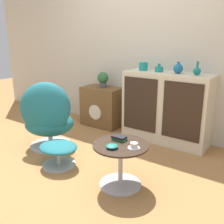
{
  "coord_description": "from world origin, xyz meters",
  "views": [
    {
      "loc": [
        1.92,
        -1.94,
        1.45
      ],
      "look_at": [
        0.2,
        0.5,
        0.55
      ],
      "focal_mm": 42.0,
      "sensor_mm": 36.0,
      "label": 1
    }
  ],
  "objects_px": {
    "ottoman": "(58,150)",
    "coffee_table": "(120,162)",
    "tv_console": "(102,107)",
    "vase_rightmost": "(197,71)",
    "bowl": "(112,146)",
    "teacup": "(134,146)",
    "vase_inner_left": "(159,69)",
    "sideboard": "(166,108)",
    "book_stack": "(119,138)",
    "potted_plant": "(103,79)",
    "vase_leftmost": "(143,66)",
    "egg_chair": "(47,117)",
    "vase_inner_right": "(178,69)"
  },
  "relations": [
    {
      "from": "coffee_table",
      "to": "bowl",
      "type": "distance_m",
      "value": 0.23
    },
    {
      "from": "vase_leftmost",
      "to": "vase_rightmost",
      "type": "relative_size",
      "value": 0.72
    },
    {
      "from": "egg_chair",
      "to": "book_stack",
      "type": "relative_size",
      "value": 6.49
    },
    {
      "from": "ottoman",
      "to": "vase_inner_left",
      "type": "bearing_deg",
      "value": 68.51
    },
    {
      "from": "ottoman",
      "to": "book_stack",
      "type": "height_order",
      "value": "book_stack"
    },
    {
      "from": "vase_leftmost",
      "to": "vase_inner_left",
      "type": "xyz_separation_m",
      "value": [
        0.24,
        -0.0,
        -0.02
      ]
    },
    {
      "from": "tv_console",
      "to": "coffee_table",
      "type": "relative_size",
      "value": 1.2
    },
    {
      "from": "coffee_table",
      "to": "vase_inner_right",
      "type": "height_order",
      "value": "vase_inner_right"
    },
    {
      "from": "egg_chair",
      "to": "teacup",
      "type": "bearing_deg",
      "value": -8.73
    },
    {
      "from": "tv_console",
      "to": "vase_inner_left",
      "type": "xyz_separation_m",
      "value": [
        0.97,
        -0.02,
        0.68
      ]
    },
    {
      "from": "sideboard",
      "to": "vase_inner_left",
      "type": "bearing_deg",
      "value": 178.38
    },
    {
      "from": "tv_console",
      "to": "vase_rightmost",
      "type": "xyz_separation_m",
      "value": [
        1.48,
        -0.02,
        0.69
      ]
    },
    {
      "from": "tv_console",
      "to": "ottoman",
      "type": "relative_size",
      "value": 1.41
    },
    {
      "from": "tv_console",
      "to": "vase_rightmost",
      "type": "bearing_deg",
      "value": -0.71
    },
    {
      "from": "vase_leftmost",
      "to": "bowl",
      "type": "bearing_deg",
      "value": -71.59
    },
    {
      "from": "egg_chair",
      "to": "sideboard",
      "type": "bearing_deg",
      "value": 43.76
    },
    {
      "from": "vase_rightmost",
      "to": "bowl",
      "type": "relative_size",
      "value": 1.51
    },
    {
      "from": "tv_console",
      "to": "ottoman",
      "type": "xyz_separation_m",
      "value": [
        0.43,
        -1.39,
        -0.12
      ]
    },
    {
      "from": "potted_plant",
      "to": "vase_rightmost",
      "type": "bearing_deg",
      "value": -0.74
    },
    {
      "from": "potted_plant",
      "to": "bowl",
      "type": "xyz_separation_m",
      "value": [
        1.19,
        -1.45,
        -0.31
      ]
    },
    {
      "from": "sideboard",
      "to": "egg_chair",
      "type": "bearing_deg",
      "value": -136.24
    },
    {
      "from": "potted_plant",
      "to": "teacup",
      "type": "bearing_deg",
      "value": -44.51
    },
    {
      "from": "teacup",
      "to": "vase_inner_left",
      "type": "bearing_deg",
      "value": 106.96
    },
    {
      "from": "potted_plant",
      "to": "teacup",
      "type": "xyz_separation_m",
      "value": [
        1.36,
        -1.33,
        -0.31
      ]
    },
    {
      "from": "vase_leftmost",
      "to": "coffee_table",
      "type": "bearing_deg",
      "value": -69.43
    },
    {
      "from": "ottoman",
      "to": "coffee_table",
      "type": "distance_m",
      "value": 0.8
    },
    {
      "from": "teacup",
      "to": "bowl",
      "type": "distance_m",
      "value": 0.2
    },
    {
      "from": "vase_inner_left",
      "to": "vase_inner_right",
      "type": "bearing_deg",
      "value": 0.0
    },
    {
      "from": "vase_inner_left",
      "to": "bowl",
      "type": "bearing_deg",
      "value": -80.56
    },
    {
      "from": "vase_inner_right",
      "to": "vase_rightmost",
      "type": "xyz_separation_m",
      "value": [
        0.24,
        0.0,
        -0.01
      ]
    },
    {
      "from": "egg_chair",
      "to": "ottoman",
      "type": "bearing_deg",
      "value": -30.58
    },
    {
      "from": "potted_plant",
      "to": "book_stack",
      "type": "distance_m",
      "value": 1.72
    },
    {
      "from": "tv_console",
      "to": "potted_plant",
      "type": "relative_size",
      "value": 2.64
    },
    {
      "from": "tv_console",
      "to": "coffee_table",
      "type": "distance_m",
      "value": 1.81
    },
    {
      "from": "book_stack",
      "to": "potted_plant",
      "type": "bearing_deg",
      "value": 132.33
    },
    {
      "from": "ottoman",
      "to": "vase_inner_left",
      "type": "relative_size",
      "value": 4.02
    },
    {
      "from": "book_stack",
      "to": "bowl",
      "type": "relative_size",
      "value": 1.24
    },
    {
      "from": "egg_chair",
      "to": "vase_inner_right",
      "type": "height_order",
      "value": "vase_inner_right"
    },
    {
      "from": "vase_rightmost",
      "to": "teacup",
      "type": "distance_m",
      "value": 1.43
    },
    {
      "from": "egg_chair",
      "to": "bowl",
      "type": "bearing_deg",
      "value": -14.95
    },
    {
      "from": "sideboard",
      "to": "book_stack",
      "type": "relative_size",
      "value": 8.44
    },
    {
      "from": "ottoman",
      "to": "coffee_table",
      "type": "height_order",
      "value": "coffee_table"
    },
    {
      "from": "tv_console",
      "to": "coffee_table",
      "type": "xyz_separation_m",
      "value": [
        1.23,
        -1.33,
        -0.06
      ]
    },
    {
      "from": "book_stack",
      "to": "egg_chair",
      "type": "bearing_deg",
      "value": 173.51
    },
    {
      "from": "vase_leftmost",
      "to": "book_stack",
      "type": "bearing_deg",
      "value": -71.04
    },
    {
      "from": "tv_console",
      "to": "vase_inner_left",
      "type": "distance_m",
      "value": 1.19
    },
    {
      "from": "vase_inner_right",
      "to": "egg_chair",
      "type": "bearing_deg",
      "value": -139.15
    },
    {
      "from": "sideboard",
      "to": "book_stack",
      "type": "xyz_separation_m",
      "value": [
        0.05,
        -1.23,
        -0.02
      ]
    },
    {
      "from": "vase_rightmost",
      "to": "teacup",
      "type": "relative_size",
      "value": 1.49
    },
    {
      "from": "coffee_table",
      "to": "vase_leftmost",
      "type": "xyz_separation_m",
      "value": [
        -0.49,
        1.31,
        0.76
      ]
    }
  ]
}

